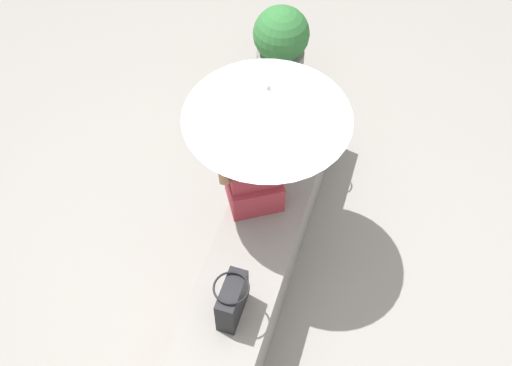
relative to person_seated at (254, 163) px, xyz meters
name	(u,v)px	position (x,y,z in m)	size (l,w,h in m)	color
ground_plane	(258,268)	(0.24, 0.10, -0.86)	(14.00, 14.00, 0.00)	gray
stone_bench	(258,251)	(0.24, 0.10, -0.62)	(2.58, 0.50, 0.47)	gray
person_seated	(254,163)	(0.00, 0.00, 0.00)	(0.42, 0.50, 0.90)	#992D38
parasol	(268,103)	(-0.08, 0.05, 0.46)	(0.99, 0.99, 0.99)	#B7B7BC
handbag_black	(306,110)	(-0.74, 0.15, -0.22)	(0.20, 0.15, 0.33)	black
tote_bag_canvas	(232,300)	(0.81, 0.13, -0.24)	(0.27, 0.20, 0.31)	black
planter_near	(281,50)	(-1.53, -0.26, -0.41)	(0.46, 0.46, 0.84)	gray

